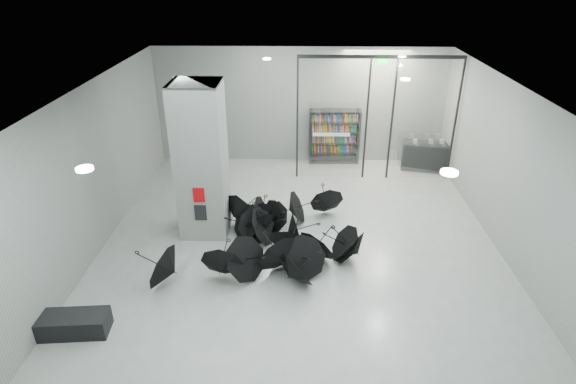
{
  "coord_description": "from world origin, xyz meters",
  "views": [
    {
      "loc": [
        -0.05,
        -8.84,
        6.56
      ],
      "look_at": [
        -0.3,
        1.5,
        1.4
      ],
      "focal_mm": 29.16,
      "sensor_mm": 36.0,
      "label": 1
    }
  ],
  "objects_px": {
    "column": "(201,161)",
    "bookshelf": "(334,137)",
    "shop_counter": "(426,156)",
    "bench": "(74,324)",
    "umbrella_cluster": "(274,241)"
  },
  "relations": [
    {
      "from": "umbrella_cluster",
      "to": "column",
      "type": "bearing_deg",
      "value": 150.27
    },
    {
      "from": "bench",
      "to": "umbrella_cluster",
      "type": "bearing_deg",
      "value": 32.89
    },
    {
      "from": "column",
      "to": "bookshelf",
      "type": "height_order",
      "value": "column"
    },
    {
      "from": "shop_counter",
      "to": "column",
      "type": "bearing_deg",
      "value": -136.43
    },
    {
      "from": "column",
      "to": "bookshelf",
      "type": "xyz_separation_m",
      "value": [
        3.7,
        4.75,
        -1.03
      ]
    },
    {
      "from": "column",
      "to": "shop_counter",
      "type": "bearing_deg",
      "value": 31.61
    },
    {
      "from": "column",
      "to": "umbrella_cluster",
      "type": "bearing_deg",
      "value": -29.73
    },
    {
      "from": "shop_counter",
      "to": "bookshelf",
      "type": "bearing_deg",
      "value": -178.02
    },
    {
      "from": "bench",
      "to": "bookshelf",
      "type": "bearing_deg",
      "value": 52.4
    },
    {
      "from": "column",
      "to": "bench",
      "type": "xyz_separation_m",
      "value": [
        -1.87,
        -3.97,
        -1.79
      ]
    },
    {
      "from": "column",
      "to": "umbrella_cluster",
      "type": "relative_size",
      "value": 0.73
    },
    {
      "from": "bench",
      "to": "bookshelf",
      "type": "distance_m",
      "value": 10.37
    },
    {
      "from": "column",
      "to": "bookshelf",
      "type": "relative_size",
      "value": 2.07
    },
    {
      "from": "bookshelf",
      "to": "umbrella_cluster",
      "type": "distance_m",
      "value": 6.13
    },
    {
      "from": "bookshelf",
      "to": "shop_counter",
      "type": "xyz_separation_m",
      "value": [
        3.12,
        -0.55,
        -0.49
      ]
    }
  ]
}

